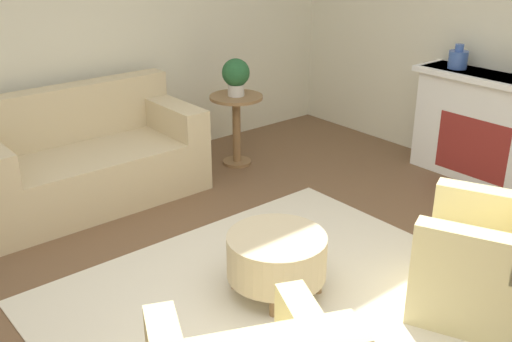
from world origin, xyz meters
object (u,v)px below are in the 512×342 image
object	(u,v)px
vase_mantel_near	(458,59)
ottoman_table	(277,256)
potted_plant_on_side_table	(236,75)
couch	(87,162)
armchair_right	(491,261)
side_table	(236,118)

from	to	relation	value
vase_mantel_near	ottoman_table	bearing A→B (deg)	-168.67
ottoman_table	potted_plant_on_side_table	xyz separation A→B (m)	(1.19, 1.95, 0.64)
couch	vase_mantel_near	world-z (taller)	vase_mantel_near
armchair_right	couch	bearing A→B (deg)	110.92
ottoman_table	vase_mantel_near	bearing A→B (deg)	11.33
ottoman_table	side_table	xyz separation A→B (m)	(1.19, 1.95, 0.21)
couch	ottoman_table	distance (m)	2.15
side_table	potted_plant_on_side_table	size ratio (longest dim) A/B	1.96
armchair_right	potted_plant_on_side_table	world-z (taller)	potted_plant_on_side_table
couch	side_table	xyz separation A→B (m)	(1.50, -0.17, 0.13)
ottoman_table	potted_plant_on_side_table	distance (m)	2.37
potted_plant_on_side_table	vase_mantel_near	bearing A→B (deg)	-43.07
couch	side_table	distance (m)	1.52
armchair_right	side_table	bearing A→B (deg)	83.83
ottoman_table	armchair_right	bearing A→B (deg)	-48.44
ottoman_table	vase_mantel_near	world-z (taller)	vase_mantel_near
side_table	vase_mantel_near	size ratio (longest dim) A/B	3.15
side_table	ottoman_table	bearing A→B (deg)	-121.43
armchair_right	ottoman_table	distance (m)	1.32
ottoman_table	side_table	distance (m)	2.29
armchair_right	vase_mantel_near	distance (m)	2.49
armchair_right	potted_plant_on_side_table	size ratio (longest dim) A/B	2.76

